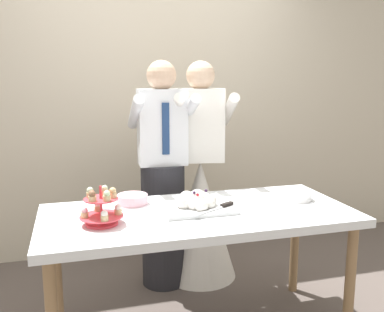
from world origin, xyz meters
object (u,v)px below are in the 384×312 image
Objects in this scene: main_cake_tray at (197,203)px; person_groom at (163,187)px; plate_stack at (295,195)px; dessert_table at (199,223)px; cupcake_stand at (101,208)px; round_cake at (132,200)px; person_bride at (200,204)px.

main_cake_tray is 0.68m from person_groom.
plate_stack is at bearing -41.14° from person_groom.
main_cake_tray is at bearing 93.03° from dessert_table.
main_cake_tray is at bearing 10.48° from cupcake_stand.
round_cake is (-0.35, 0.22, 0.11)m from dessert_table.
cupcake_stand is 0.14× the size of person_groom.
person_groom is at bearing 57.63° from cupcake_stand.
cupcake_stand reaches higher than round_cake.
round_cake is at bearing -138.35° from person_bride.
person_bride is at bearing 122.14° from plate_stack.
dessert_table is at bearing -107.58° from person_bride.
person_bride reaches higher than main_cake_tray.
person_groom is (-0.06, 0.67, -0.07)m from main_cake_tray.
round_cake is 0.14× the size of person_bride.
person_groom is 0.35m from person_bride.
round_cake is at bearing 55.51° from cupcake_stand.
dessert_table is 4.29× the size of main_cake_tray.
cupcake_stand is 1.10× the size of plate_stack.
round_cake is (-0.35, 0.19, -0.01)m from main_cake_tray.
round_cake is at bearing 151.34° from main_cake_tray.
plate_stack reaches higher than dessert_table.
dessert_table is 0.12m from main_cake_tray.
dessert_table is 1.08× the size of person_groom.
cupcake_stand is 0.96× the size of round_cake.
person_bride is (-0.43, 0.68, -0.22)m from plate_stack.
main_cake_tray reaches higher than round_cake.
plate_stack is (0.66, 0.07, 0.10)m from dessert_table.
round_cake is at bearing -121.03° from person_groom.
person_bride is at bearing 71.70° from main_cake_tray.
person_bride is (0.59, 0.52, -0.22)m from round_cake.
plate_stack is 0.97m from person_groom.
cupcake_stand is at bearing -134.03° from person_bride.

